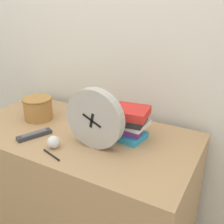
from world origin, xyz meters
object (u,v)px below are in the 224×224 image
(pen, at_px, (51,155))
(tv_remote, at_px, (34,135))
(basket, at_px, (38,108))
(desk_clock, at_px, (94,119))
(crumpled_paper_ball, at_px, (54,142))
(book_stack, at_px, (127,123))

(pen, bearing_deg, tv_remote, 153.93)
(basket, bearing_deg, tv_remote, -52.26)
(desk_clock, xyz_separation_m, pen, (-0.13, -0.17, -0.14))
(pen, bearing_deg, crumpled_paper_ball, 118.35)
(desk_clock, relative_size, book_stack, 1.25)
(desk_clock, distance_m, crumpled_paper_ball, 0.23)
(desk_clock, xyz_separation_m, book_stack, (0.09, 0.16, -0.06))
(book_stack, distance_m, crumpled_paper_ball, 0.37)
(desk_clock, height_order, tv_remote, desk_clock)
(pen, bearing_deg, book_stack, 55.69)
(basket, relative_size, tv_remote, 0.96)
(tv_remote, bearing_deg, crumpled_paper_ball, -12.46)
(tv_remote, bearing_deg, basket, 127.74)
(basket, bearing_deg, book_stack, 4.55)
(tv_remote, distance_m, pen, 0.22)
(tv_remote, relative_size, crumpled_paper_ball, 2.97)
(basket, height_order, tv_remote, basket)
(tv_remote, relative_size, pen, 1.48)
(desk_clock, distance_m, tv_remote, 0.36)
(desk_clock, height_order, book_stack, desk_clock)
(tv_remote, bearing_deg, pen, -26.07)
(desk_clock, xyz_separation_m, crumpled_paper_ball, (-0.16, -0.11, -0.12))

